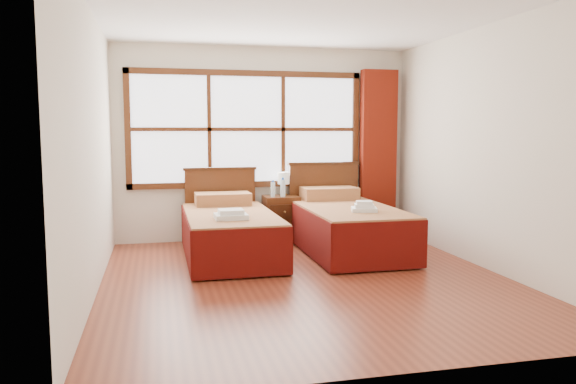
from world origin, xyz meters
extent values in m
plane|color=brown|center=(0.00, 0.00, 0.00)|extent=(4.50, 4.50, 0.00)
plane|color=white|center=(0.00, 0.00, 2.60)|extent=(4.50, 4.50, 0.00)
plane|color=silver|center=(0.00, 2.25, 1.30)|extent=(4.00, 0.00, 4.00)
plane|color=silver|center=(-2.00, 0.00, 1.30)|extent=(0.00, 4.50, 4.50)
plane|color=silver|center=(2.00, 0.00, 1.30)|extent=(0.00, 4.50, 4.50)
cube|color=white|center=(-0.25, 2.22, 1.50)|extent=(3.00, 0.02, 1.40)
cube|color=#4B2410|center=(-0.25, 2.20, 0.76)|extent=(3.16, 0.06, 0.08)
cube|color=#4B2410|center=(-0.25, 2.20, 2.24)|extent=(3.16, 0.06, 0.08)
cube|color=#4B2410|center=(-1.79, 2.20, 1.50)|extent=(0.08, 0.06, 1.56)
cube|color=#4B2410|center=(1.29, 2.20, 1.50)|extent=(0.08, 0.06, 1.56)
cube|color=#4B2410|center=(-0.75, 2.20, 1.50)|extent=(0.05, 0.05, 1.40)
cube|color=#4B2410|center=(0.25, 2.20, 1.50)|extent=(0.05, 0.05, 1.40)
cube|color=#4B2410|center=(-0.25, 2.20, 1.50)|extent=(3.00, 0.05, 0.05)
cube|color=maroon|center=(1.60, 2.11, 1.17)|extent=(0.50, 0.16, 2.30)
cube|color=#361A0B|center=(-0.62, 1.13, 0.15)|extent=(0.89, 1.79, 0.29)
cube|color=maroon|center=(-0.62, 1.13, 0.41)|extent=(1.00, 1.98, 0.24)
cube|color=#5B0E09|center=(-1.12, 1.13, 0.27)|extent=(0.03, 1.98, 0.50)
cube|color=#5B0E09|center=(-0.12, 1.13, 0.27)|extent=(0.03, 1.98, 0.50)
cube|color=#5B0E09|center=(-0.62, 0.14, 0.27)|extent=(1.00, 0.03, 0.50)
cube|color=maroon|center=(-0.62, 1.85, 0.61)|extent=(0.70, 0.41, 0.16)
cube|color=#4B2410|center=(-0.62, 2.14, 0.49)|extent=(0.93, 0.06, 0.97)
cube|color=#361A0B|center=(-0.62, 2.14, 0.98)|extent=(0.97, 0.08, 0.04)
cube|color=#361A0B|center=(0.82, 1.13, 0.15)|extent=(0.94, 1.88, 0.31)
cube|color=maroon|center=(0.82, 1.13, 0.43)|extent=(1.05, 2.08, 0.26)
cube|color=#5B0E09|center=(0.29, 1.13, 0.28)|extent=(0.03, 2.08, 0.52)
cube|color=#5B0E09|center=(1.34, 1.13, 0.28)|extent=(0.03, 2.08, 0.52)
cube|color=#5B0E09|center=(0.82, 0.09, 0.28)|extent=(1.05, 0.03, 0.52)
cube|color=maroon|center=(0.82, 1.89, 0.64)|extent=(0.73, 0.43, 0.16)
cube|color=#4B2410|center=(0.82, 2.14, 0.51)|extent=(0.98, 0.06, 1.02)
cube|color=#361A0B|center=(0.82, 2.14, 1.03)|extent=(1.02, 0.08, 0.04)
cube|color=#4B2410|center=(0.18, 2.00, 0.31)|extent=(0.46, 0.41, 0.61)
cube|color=#361A0B|center=(0.18, 1.78, 0.18)|extent=(0.40, 0.02, 0.18)
cube|color=#361A0B|center=(0.18, 1.78, 0.43)|extent=(0.40, 0.02, 0.18)
sphere|color=#B3883C|center=(0.18, 1.77, 0.18)|extent=(0.03, 0.03, 0.03)
sphere|color=#B3883C|center=(0.18, 1.77, 0.43)|extent=(0.03, 0.03, 0.03)
cube|color=white|center=(-0.67, 0.68, 0.56)|extent=(0.35, 0.31, 0.05)
cube|color=white|center=(-0.67, 0.68, 0.61)|extent=(0.26, 0.23, 0.05)
cube|color=white|center=(0.87, 0.71, 0.58)|extent=(0.34, 0.32, 0.04)
cube|color=white|center=(0.87, 0.71, 0.63)|extent=(0.26, 0.24, 0.04)
cube|color=white|center=(0.87, 0.71, 0.66)|extent=(0.21, 0.19, 0.04)
cylinder|color=gold|center=(0.23, 2.10, 0.62)|extent=(0.10, 0.10, 0.02)
cylinder|color=gold|center=(0.23, 2.10, 0.70)|extent=(0.02, 0.02, 0.13)
cylinder|color=white|center=(0.23, 2.10, 0.84)|extent=(0.16, 0.16, 0.16)
cylinder|color=#C4EAFC|center=(0.06, 1.95, 0.71)|extent=(0.06, 0.06, 0.19)
cylinder|color=blue|center=(0.06, 1.95, 0.82)|extent=(0.03, 0.03, 0.03)
cylinder|color=#C4EAFC|center=(0.18, 1.93, 0.72)|extent=(0.07, 0.07, 0.23)
cylinder|color=blue|center=(0.18, 1.93, 0.85)|extent=(0.03, 0.03, 0.03)
camera|label=1|loc=(-1.43, -5.30, 1.48)|focal=35.00mm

